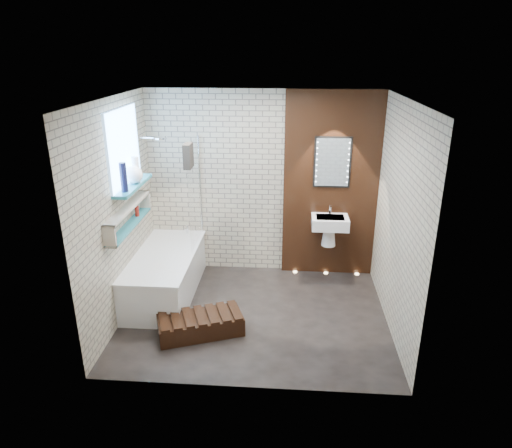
# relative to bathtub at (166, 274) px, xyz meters

# --- Properties ---
(ground) EXTENTS (3.20, 3.20, 0.00)m
(ground) POSITION_rel_bathtub_xyz_m (1.22, -0.45, -0.29)
(ground) COLOR black
(ground) RESTS_ON ground
(room_shell) EXTENTS (3.24, 3.20, 2.60)m
(room_shell) POSITION_rel_bathtub_xyz_m (1.22, -0.45, 1.01)
(room_shell) COLOR #AE9F8A
(room_shell) RESTS_ON ground
(walnut_panel) EXTENTS (1.30, 0.06, 2.60)m
(walnut_panel) POSITION_rel_bathtub_xyz_m (2.17, 0.82, 1.01)
(walnut_panel) COLOR black
(walnut_panel) RESTS_ON ground
(clerestory_window) EXTENTS (0.18, 1.00, 0.94)m
(clerestory_window) POSITION_rel_bathtub_xyz_m (-0.34, -0.10, 1.61)
(clerestory_window) COLOR #7FADE0
(clerestory_window) RESTS_ON room_shell
(display_niche) EXTENTS (0.14, 1.30, 0.26)m
(display_niche) POSITION_rel_bathtub_xyz_m (-0.31, -0.30, 0.91)
(display_niche) COLOR #237482
(display_niche) RESTS_ON room_shell
(bathtub) EXTENTS (0.79, 1.74, 0.70)m
(bathtub) POSITION_rel_bathtub_xyz_m (0.00, 0.00, 0.00)
(bathtub) COLOR white
(bathtub) RESTS_ON ground
(bath_screen) EXTENTS (0.01, 0.78, 1.40)m
(bath_screen) POSITION_rel_bathtub_xyz_m (0.35, 0.44, 0.99)
(bath_screen) COLOR white
(bath_screen) RESTS_ON bathtub
(towel) EXTENTS (0.09, 0.23, 0.30)m
(towel) POSITION_rel_bathtub_xyz_m (0.35, 0.15, 1.56)
(towel) COLOR black
(towel) RESTS_ON bath_screen
(shower_head) EXTENTS (0.18, 0.18, 0.02)m
(shower_head) POSITION_rel_bathtub_xyz_m (-0.08, 0.50, 1.71)
(shower_head) COLOR silver
(shower_head) RESTS_ON room_shell
(washbasin) EXTENTS (0.50, 0.36, 0.58)m
(washbasin) POSITION_rel_bathtub_xyz_m (2.17, 0.62, 0.50)
(washbasin) COLOR white
(washbasin) RESTS_ON walnut_panel
(led_mirror) EXTENTS (0.50, 0.02, 0.70)m
(led_mirror) POSITION_rel_bathtub_xyz_m (2.17, 0.78, 1.36)
(led_mirror) COLOR black
(led_mirror) RESTS_ON walnut_panel
(walnut_step) EXTENTS (1.05, 0.73, 0.21)m
(walnut_step) POSITION_rel_bathtub_xyz_m (0.62, -0.88, -0.18)
(walnut_step) COLOR black
(walnut_step) RESTS_ON ground
(niche_bottles) EXTENTS (0.05, 0.86, 0.13)m
(niche_bottles) POSITION_rel_bathtub_xyz_m (-0.31, -0.37, 0.87)
(niche_bottles) COLOR maroon
(niche_bottles) RESTS_ON display_niche
(sill_vases) EXTENTS (0.22, 0.52, 0.34)m
(sill_vases) POSITION_rel_bathtub_xyz_m (-0.28, -0.11, 1.38)
(sill_vases) COLOR black
(sill_vases) RESTS_ON clerestory_window
(floor_uplights) EXTENTS (0.96, 0.06, 0.01)m
(floor_uplights) POSITION_rel_bathtub_xyz_m (2.17, 0.75, -0.29)
(floor_uplights) COLOR #FFD899
(floor_uplights) RESTS_ON ground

